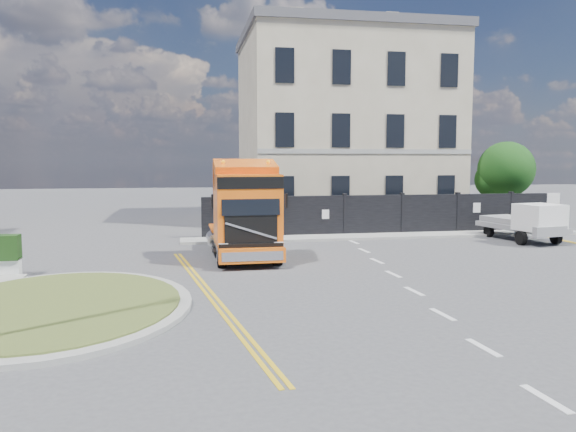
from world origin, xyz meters
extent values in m
plane|color=#424244|center=(0.00, 0.00, 0.00)|extent=(120.00, 120.00, 0.00)
cylinder|color=gray|center=(-7.00, -3.00, 0.06)|extent=(6.80, 6.80, 0.12)
cylinder|color=#3B4A1D|center=(-7.00, -3.00, 0.14)|extent=(6.20, 6.20, 0.05)
cube|color=black|center=(6.00, 9.00, 1.00)|extent=(18.00, 0.25, 2.00)
cube|color=silver|center=(14.50, 9.00, 1.00)|extent=(2.60, 0.12, 2.00)
cube|color=beige|center=(6.00, 16.50, 5.50)|extent=(12.00, 10.00, 11.00)
cube|color=#4D4C52|center=(6.00, 16.50, 11.25)|extent=(12.30, 10.30, 0.50)
cube|color=beige|center=(3.00, 16.50, 12.00)|extent=(0.80, 0.80, 1.60)
cube|color=beige|center=(9.00, 16.50, 12.00)|extent=(0.80, 0.80, 1.60)
cylinder|color=#382619|center=(14.50, 12.00, 1.20)|extent=(0.24, 0.24, 2.40)
sphere|color=#103710|center=(14.50, 12.00, 3.20)|extent=(3.20, 3.20, 3.20)
sphere|color=#103710|center=(14.00, 12.40, 2.60)|extent=(2.20, 2.20, 2.20)
cube|color=gray|center=(6.00, 8.10, 0.06)|extent=(20.00, 1.60, 0.12)
cube|color=black|center=(-1.55, 4.18, 0.68)|extent=(2.28, 5.76, 0.41)
cube|color=orange|center=(-1.53, 2.58, 1.96)|extent=(2.30, 2.39, 2.55)
cube|color=orange|center=(-1.54, 3.54, 3.01)|extent=(2.29, 0.84, 1.28)
cube|color=black|center=(-1.52, 1.42, 2.32)|extent=(2.01, 0.07, 0.96)
cube|color=orange|center=(-1.52, 1.12, 0.50)|extent=(2.28, 0.34, 0.50)
cylinder|color=black|center=(-2.51, 1.85, 0.47)|extent=(0.30, 0.95, 0.95)
cylinder|color=gray|center=(-2.51, 1.85, 0.47)|extent=(0.34, 0.52, 0.52)
cylinder|color=black|center=(-0.54, 1.86, 0.47)|extent=(0.30, 0.95, 0.95)
cylinder|color=gray|center=(-0.54, 1.86, 0.47)|extent=(0.34, 0.52, 0.52)
cylinder|color=black|center=(-2.54, 5.08, 0.47)|extent=(0.30, 0.95, 0.95)
cylinder|color=gray|center=(-2.54, 5.08, 0.47)|extent=(0.34, 0.52, 0.52)
cylinder|color=black|center=(-0.57, 5.10, 0.47)|extent=(0.30, 0.95, 0.95)
cylinder|color=gray|center=(-0.57, 5.10, 0.47)|extent=(0.34, 0.52, 0.52)
cylinder|color=black|center=(-2.55, 6.18, 0.47)|extent=(0.30, 0.95, 0.95)
cylinder|color=gray|center=(-2.55, 6.18, 0.47)|extent=(0.34, 0.52, 0.52)
cylinder|color=black|center=(-0.58, 6.19, 0.47)|extent=(0.30, 0.95, 0.95)
cylinder|color=gray|center=(-0.58, 6.19, 0.47)|extent=(0.34, 0.52, 0.52)
cube|color=gray|center=(11.67, 5.97, 0.63)|extent=(2.47, 4.55, 0.22)
cube|color=white|center=(11.67, 4.62, 1.21)|extent=(1.98, 1.90, 1.17)
cylinder|color=black|center=(10.81, 4.62, 0.31)|extent=(0.22, 0.63, 0.63)
cylinder|color=black|center=(12.52, 4.62, 0.31)|extent=(0.22, 0.63, 0.63)
cylinder|color=black|center=(10.81, 7.32, 0.31)|extent=(0.22, 0.63, 0.63)
cylinder|color=black|center=(12.52, 7.32, 0.31)|extent=(0.22, 0.63, 0.63)
camera|label=1|loc=(-3.72, -17.61, 3.74)|focal=35.00mm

